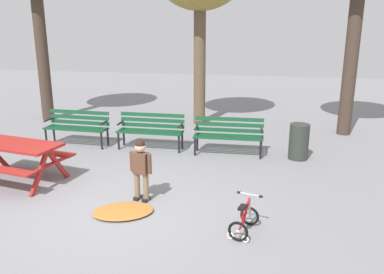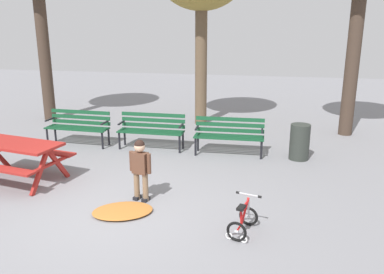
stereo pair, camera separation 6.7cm
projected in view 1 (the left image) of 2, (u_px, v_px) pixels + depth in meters
ground at (111, 213)px, 6.49m from camera, size 36.00×36.00×0.00m
picnic_table at (15, 152)px, 7.65m from camera, size 2.01×1.64×0.79m
park_bench_far_left at (77, 125)px, 10.00m from camera, size 1.61×0.51×0.85m
park_bench_left at (151, 128)px, 9.70m from camera, size 1.60×0.46×0.85m
park_bench_right at (229, 133)px, 9.27m from camera, size 1.61×0.51×0.85m
child_standing at (141, 165)px, 6.77m from camera, size 0.41×0.22×1.09m
kids_bicycle at (244, 220)px, 5.82m from camera, size 0.48×0.62×0.54m
leaf_pile at (123, 211)px, 6.47m from camera, size 1.16×1.01×0.07m
trash_bin at (299, 142)px, 8.97m from camera, size 0.44×0.44×0.80m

